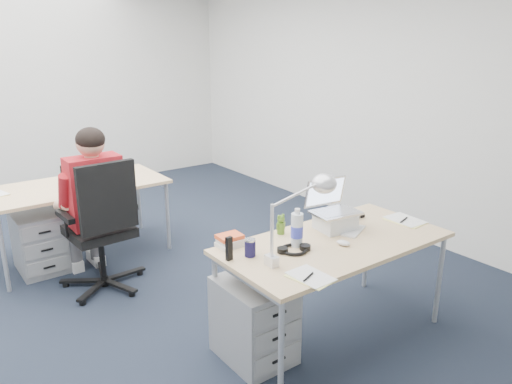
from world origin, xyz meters
TOP-DOWN VIEW (x-y plane):
  - floor at (0.00, 0.00)m, footprint 7.00×7.00m
  - room at (0.00, 0.00)m, footprint 6.02×7.02m
  - desk_near at (0.99, -1.39)m, footprint 1.60×0.80m
  - desk_far at (-0.00, 1.02)m, footprint 1.60×0.80m
  - office_chair at (-0.06, 0.26)m, footprint 0.75×0.75m
  - seated_person at (-0.06, 0.45)m, footprint 0.43×0.74m
  - drawer_pedestal_near at (0.39, -1.28)m, footprint 0.40×0.50m
  - drawer_pedestal_far at (-0.41, 0.95)m, footprint 0.40×0.50m
  - silver_laptop at (1.14, -1.24)m, footprint 0.36×0.30m
  - wireless_keyboard at (1.21, -1.35)m, footprint 0.27×0.20m
  - computer_mouse at (0.98, -1.48)m, footprint 0.08×0.11m
  - headphones at (0.65, -1.36)m, footprint 0.27×0.24m
  - can_koozie at (0.38, -1.25)m, footprint 0.08×0.08m
  - water_bottle at (0.72, -1.30)m, footprint 0.08×0.08m
  - bear_figurine at (0.77, -1.08)m, footprint 0.08×0.07m
  - book_stack at (0.37, -1.04)m, footprint 0.21×0.19m
  - cordless_phone at (0.24, -1.22)m, footprint 0.04×0.03m
  - papers_left at (0.48, -1.71)m, footprint 0.20×0.27m
  - papers_right at (1.69, -1.44)m, footprint 0.19×0.28m
  - sunglasses at (1.46, -1.20)m, footprint 0.10×0.05m
  - desk_lamp at (0.56, -1.44)m, footprint 0.50×0.28m
  - dark_laptop at (-0.01, 0.91)m, footprint 0.34×0.33m
  - far_cup at (0.36, 1.16)m, footprint 0.10×0.10m

SIDE VIEW (x-z plane):
  - floor at x=0.00m, z-range 0.00..0.00m
  - drawer_pedestal_near at x=0.39m, z-range 0.00..0.55m
  - drawer_pedestal_far at x=-0.41m, z-range 0.00..0.55m
  - office_chair at x=-0.06m, z-range -0.25..0.89m
  - desk_near at x=0.99m, z-range 0.32..1.05m
  - desk_far at x=0.00m, z-range 0.32..1.05m
  - seated_person at x=-0.06m, z-range 0.00..1.37m
  - papers_left at x=0.48m, z-range 0.73..0.74m
  - papers_right at x=1.69m, z-range 0.73..0.74m
  - wireless_keyboard at x=1.21m, z-range 0.73..0.74m
  - sunglasses at x=1.46m, z-range 0.73..0.75m
  - computer_mouse at x=0.98m, z-range 0.73..0.76m
  - headphones at x=0.65m, z-range 0.73..0.77m
  - book_stack at x=0.37m, z-range 0.73..0.81m
  - far_cup at x=0.36m, z-range 0.73..0.84m
  - can_koozie at x=0.38m, z-range 0.73..0.85m
  - bear_figurine at x=0.77m, z-range 0.73..0.88m
  - cordless_phone at x=0.24m, z-range 0.73..0.88m
  - dark_laptop at x=-0.01m, z-range 0.73..0.94m
  - water_bottle at x=0.72m, z-range 0.73..0.99m
  - silver_laptop at x=1.14m, z-range 0.73..1.08m
  - desk_lamp at x=0.56m, z-range 0.73..1.26m
  - room at x=0.00m, z-range 0.31..3.12m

